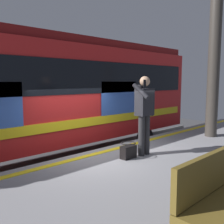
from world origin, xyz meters
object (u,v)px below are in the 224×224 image
at_px(handbag, 128,151).
at_px(passenger, 144,109).
at_px(station_column, 214,69).
at_px(train_carriage, 39,90).

bearing_deg(handbag, passenger, 172.59).
bearing_deg(station_column, train_carriage, -45.72).
xyz_separation_m(train_carriage, station_column, (-3.53, 3.63, 0.60)).
bearing_deg(passenger, train_carriage, -80.14).
bearing_deg(train_carriage, passenger, 99.86).
height_order(train_carriage, station_column, station_column).
distance_m(passenger, handbag, 0.97).
relative_size(handbag, station_column, 0.09).
bearing_deg(handbag, train_carriage, -87.24).
bearing_deg(train_carriage, station_column, 134.28).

